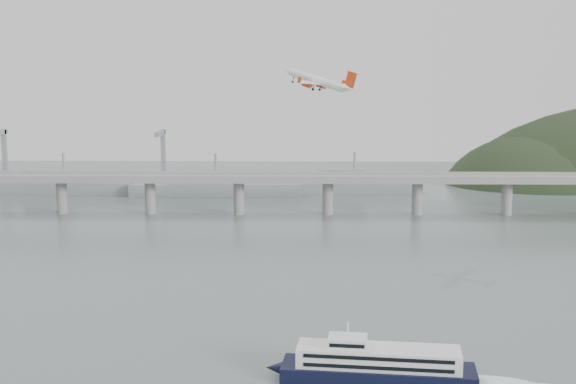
{
  "coord_description": "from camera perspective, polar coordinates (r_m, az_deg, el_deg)",
  "views": [
    {
      "loc": [
        4.6,
        -225.42,
        81.15
      ],
      "look_at": [
        0.0,
        55.0,
        36.0
      ],
      "focal_mm": 48.0,
      "sensor_mm": 36.0,
      "label": 1
    }
  ],
  "objects": [
    {
      "name": "distant_fleet",
      "position": [
        521.34,
        -16.94,
        0.48
      ],
      "size": [
        453.0,
        60.9,
        40.0
      ],
      "color": "gray",
      "rests_on": "ground"
    },
    {
      "name": "ferry",
      "position": [
        207.97,
        6.7,
        -12.61
      ],
      "size": [
        83.47,
        21.12,
        15.75
      ],
      "rotation": [
        0.0,
        0.0,
        -0.12
      ],
      "color": "black",
      "rests_on": "ground"
    },
    {
      "name": "airliner",
      "position": [
        323.6,
        2.26,
        8.22
      ],
      "size": [
        31.82,
        30.25,
        11.85
      ],
      "rotation": [
        0.05,
        -0.25,
        2.52
      ],
      "color": "white",
      "rests_on": "ground"
    },
    {
      "name": "bridge",
      "position": [
        430.17,
        0.16,
        0.66
      ],
      "size": [
        800.0,
        22.0,
        23.9
      ],
      "color": "gray",
      "rests_on": "ground"
    },
    {
      "name": "ground",
      "position": [
        239.63,
        -0.22,
        -10.65
      ],
      "size": [
        900.0,
        900.0,
        0.0
      ],
      "primitive_type": "plane",
      "color": "#576564",
      "rests_on": "ground"
    }
  ]
}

